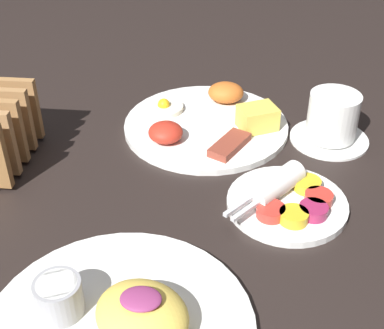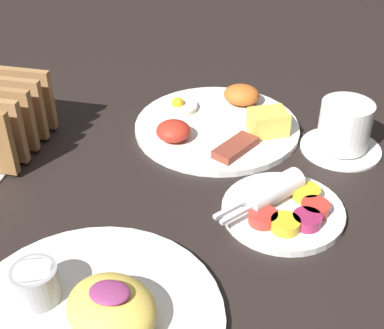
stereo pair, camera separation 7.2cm
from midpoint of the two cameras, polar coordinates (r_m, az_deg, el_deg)
name	(u,v)px [view 1 (the left image)]	position (r m, az deg, el deg)	size (l,w,h in m)	color
ground_plane	(130,197)	(0.72, -9.45, -3.55)	(3.00, 3.00, 0.00)	black
plate_breakfast	(208,122)	(0.85, -0.66, 4.52)	(0.26, 0.26, 0.05)	white
plate_condiments	(287,200)	(0.69, 7.22, -3.87)	(0.16, 0.16, 0.04)	white
plate_foreground	(120,322)	(0.56, -11.56, -16.36)	(0.27, 0.27, 0.06)	white
coffee_cup	(332,120)	(0.83, 12.34, 4.60)	(0.12, 0.12, 0.08)	white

